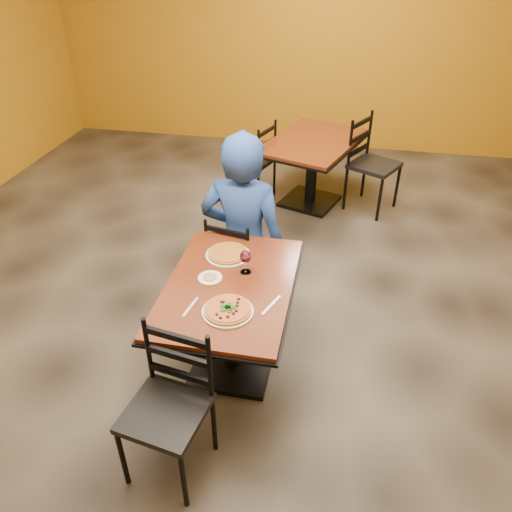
% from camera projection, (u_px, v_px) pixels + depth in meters
% --- Properties ---
extents(floor, '(7.00, 8.00, 0.01)m').
position_uv_depth(floor, '(247.00, 321.00, 3.98)').
color(floor, black).
rests_on(floor, ground).
extents(wall_back, '(7.00, 0.01, 3.00)m').
position_uv_depth(wall_back, '(310.00, 33.00, 6.41)').
color(wall_back, '#B07013').
rests_on(wall_back, ground).
extents(table_main, '(0.83, 1.23, 0.75)m').
position_uv_depth(table_main, '(230.00, 307.00, 3.27)').
color(table_main, '#692C10').
rests_on(table_main, floor).
extents(table_second, '(1.22, 1.48, 0.75)m').
position_uv_depth(table_second, '(313.00, 157.00, 5.39)').
color(table_second, '#692C10').
rests_on(table_second, floor).
extents(chair_main_near, '(0.48, 0.48, 0.93)m').
position_uv_depth(chair_main_near, '(165.00, 413.00, 2.67)').
color(chair_main_near, black).
rests_on(chair_main_near, floor).
extents(chair_main_far, '(0.45, 0.45, 0.84)m').
position_uv_depth(chair_main_far, '(237.00, 260.00, 3.97)').
color(chair_main_far, black).
rests_on(chair_main_far, floor).
extents(chair_second_left, '(0.52, 0.52, 0.91)m').
position_uv_depth(chair_second_left, '(253.00, 161.00, 5.56)').
color(chair_second_left, black).
rests_on(chair_second_left, floor).
extents(chair_second_right, '(0.62, 0.62, 1.02)m').
position_uv_depth(chair_second_right, '(374.00, 166.00, 5.31)').
color(chair_second_right, black).
rests_on(chair_second_right, floor).
extents(diner, '(0.73, 0.50, 1.47)m').
position_uv_depth(diner, '(243.00, 221.00, 3.86)').
color(diner, navy).
rests_on(diner, floor).
extents(plate_main, '(0.31, 0.31, 0.01)m').
position_uv_depth(plate_main, '(228.00, 311.00, 2.93)').
color(plate_main, white).
rests_on(plate_main, table_main).
extents(pizza_main, '(0.28, 0.28, 0.02)m').
position_uv_depth(pizza_main, '(228.00, 309.00, 2.92)').
color(pizza_main, maroon).
rests_on(pizza_main, plate_main).
extents(plate_far, '(0.31, 0.31, 0.01)m').
position_uv_depth(plate_far, '(228.00, 255.00, 3.43)').
color(plate_far, white).
rests_on(plate_far, table_main).
extents(pizza_far, '(0.28, 0.28, 0.02)m').
position_uv_depth(pizza_far, '(228.00, 253.00, 3.42)').
color(pizza_far, gold).
rests_on(pizza_far, plate_far).
extents(side_plate, '(0.16, 0.16, 0.01)m').
position_uv_depth(side_plate, '(210.00, 278.00, 3.20)').
color(side_plate, white).
rests_on(side_plate, table_main).
extents(dip, '(0.09, 0.09, 0.01)m').
position_uv_depth(dip, '(210.00, 277.00, 3.20)').
color(dip, '#A58650').
rests_on(dip, side_plate).
extents(wine_glass, '(0.08, 0.08, 0.18)m').
position_uv_depth(wine_glass, '(246.00, 261.00, 3.22)').
color(wine_glass, white).
rests_on(wine_glass, table_main).
extents(fork, '(0.05, 0.19, 0.00)m').
position_uv_depth(fork, '(191.00, 307.00, 2.97)').
color(fork, silver).
rests_on(fork, table_main).
extents(knife, '(0.09, 0.20, 0.00)m').
position_uv_depth(knife, '(271.00, 305.00, 2.98)').
color(knife, silver).
rests_on(knife, table_main).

